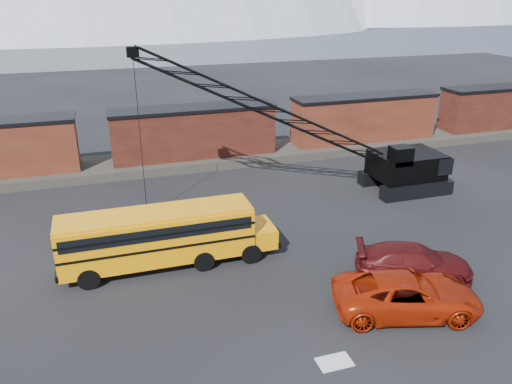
{
  "coord_description": "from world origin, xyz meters",
  "views": [
    {
      "loc": [
        -7.33,
        -18.19,
        13.87
      ],
      "look_at": [
        0.75,
        7.15,
        3.0
      ],
      "focal_mm": 35.0,
      "sensor_mm": 36.0,
      "label": 1
    }
  ],
  "objects_px": {
    "school_bus": "(164,235)",
    "maroon_suv": "(414,262)",
    "crawler_crane": "(295,121)",
    "red_pickup": "(407,295)"
  },
  "relations": [
    {
      "from": "school_bus",
      "to": "maroon_suv",
      "type": "relative_size",
      "value": 1.97
    },
    {
      "from": "maroon_suv",
      "to": "school_bus",
      "type": "bearing_deg",
      "value": 91.14
    },
    {
      "from": "school_bus",
      "to": "maroon_suv",
      "type": "height_order",
      "value": "school_bus"
    },
    {
      "from": "school_bus",
      "to": "crawler_crane",
      "type": "height_order",
      "value": "crawler_crane"
    },
    {
      "from": "red_pickup",
      "to": "maroon_suv",
      "type": "relative_size",
      "value": 1.14
    },
    {
      "from": "red_pickup",
      "to": "crawler_crane",
      "type": "relative_size",
      "value": 0.3
    },
    {
      "from": "red_pickup",
      "to": "maroon_suv",
      "type": "xyz_separation_m",
      "value": [
        2.12,
        2.57,
        -0.07
      ]
    },
    {
      "from": "maroon_suv",
      "to": "crawler_crane",
      "type": "bearing_deg",
      "value": 34.9
    },
    {
      "from": "crawler_crane",
      "to": "red_pickup",
      "type": "bearing_deg",
      "value": -89.62
    },
    {
      "from": "school_bus",
      "to": "red_pickup",
      "type": "height_order",
      "value": "school_bus"
    }
  ]
}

